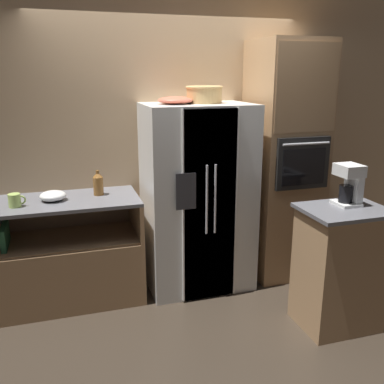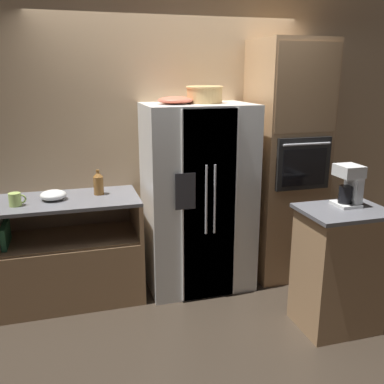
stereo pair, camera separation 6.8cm
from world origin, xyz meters
The scene contains 12 objects.
ground_plane centered at (0.00, 0.00, 0.00)m, with size 20.00×20.00×0.00m, color #382D23.
wall_back centered at (0.00, 0.39, 1.40)m, with size 12.00×0.06×2.80m.
counter_left centered at (-1.10, 0.04, 0.34)m, with size 1.37×0.65×0.94m.
refrigerator centered at (0.17, 0.01, 0.86)m, with size 0.97×0.73×1.73m.
wall_oven centered at (1.06, 0.03, 1.15)m, with size 0.64×0.72×2.29m.
island_counter centered at (1.02, -1.01, 0.50)m, with size 0.65×0.51×0.99m.
wicker_basket centered at (0.24, 0.06, 1.81)m, with size 0.33×0.33×0.15m.
fruit_bowl centered at (-0.04, 0.01, 1.76)m, with size 0.31×0.31×0.07m.
bottle_tall centered at (-0.73, 0.11, 1.05)m, with size 0.09×0.09×0.22m.
mug centered at (-1.41, -0.05, 1.00)m, with size 0.14×0.10×0.11m.
mixing_bowl centered at (-1.12, 0.04, 0.98)m, with size 0.22×0.22×0.08m.
coffee_maker centered at (1.10, -0.94, 1.17)m, with size 0.17×0.20×0.32m.
Camera 2 is at (-0.95, -3.66, 1.99)m, focal length 40.00 mm.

